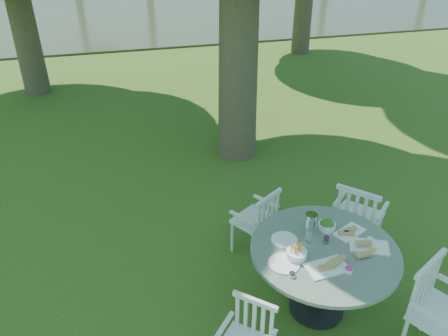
{
  "coord_description": "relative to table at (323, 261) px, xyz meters",
  "views": [
    {
      "loc": [
        -1.21,
        -4.31,
        3.58
      ],
      "look_at": [
        0.0,
        0.2,
        0.85
      ],
      "focal_mm": 35.0,
      "sensor_mm": 36.0,
      "label": 1
    }
  ],
  "objects": [
    {
      "name": "chair_se",
      "position": [
        0.73,
        -0.7,
        -0.07
      ],
      "size": [
        0.67,
        0.66,
        1.01
      ],
      "rotation": [
        0.0,
        0.0,
        0.47
      ],
      "color": "silver",
      "rests_on": "ground"
    },
    {
      "name": "tableware",
      "position": [
        -0.07,
        0.07,
        0.2
      ],
      "size": [
        1.23,
        0.74,
        0.24
      ],
      "color": "white",
      "rests_on": "table"
    },
    {
      "name": "ground",
      "position": [
        -0.55,
        1.46,
        -0.66
      ],
      "size": [
        140.0,
        140.0,
        0.0
      ],
      "primitive_type": "plane",
      "color": "#1F3B0C",
      "rests_on": "ground"
    },
    {
      "name": "chair_ne",
      "position": [
        0.76,
        0.67,
        -0.08
      ],
      "size": [
        0.68,
        0.68,
        0.98
      ],
      "rotation": [
        0.0,
        0.0,
        -3.98
      ],
      "color": "silver",
      "rests_on": "ground"
    },
    {
      "name": "chair_sw",
      "position": [
        -0.91,
        -0.5,
        -0.19
      ],
      "size": [
        0.56,
        0.56,
        0.81
      ],
      "rotation": [
        0.0,
        0.0,
        -0.74
      ],
      "color": "silver",
      "rests_on": "ground"
    },
    {
      "name": "chair_nw",
      "position": [
        -0.3,
        0.98,
        -0.15
      ],
      "size": [
        0.6,
        0.59,
        0.87
      ],
      "rotation": [
        0.0,
        0.0,
        -2.57
      ],
      "color": "silver",
      "rests_on": "ground"
    },
    {
      "name": "table",
      "position": [
        0.0,
        0.0,
        0.0
      ],
      "size": [
        1.42,
        1.42,
        0.81
      ],
      "color": "black",
      "rests_on": "ground"
    }
  ]
}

